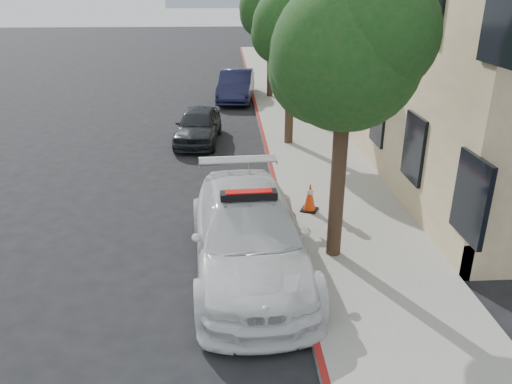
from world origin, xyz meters
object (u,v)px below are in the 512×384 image
at_px(parked_car_mid, 198,125).
at_px(fire_hydrant, 336,205).
at_px(parked_car_far, 236,86).
at_px(police_car, 249,235).
at_px(traffic_cone, 310,197).

height_order(parked_car_mid, fire_hydrant, parked_car_mid).
relative_size(parked_car_far, fire_hydrant, 5.88).
height_order(police_car, parked_car_mid, police_car).
relative_size(police_car, traffic_cone, 7.53).
relative_size(parked_car_far, traffic_cone, 5.95).
distance_m(police_car, parked_car_mid, 9.17).
height_order(parked_car_mid, traffic_cone, parked_car_mid).
height_order(police_car, traffic_cone, police_car).
xyz_separation_m(parked_car_far, fire_hydrant, (2.08, -14.13, -0.22)).
distance_m(parked_car_mid, traffic_cone, 7.26).
bearing_deg(traffic_cone, parked_car_far, 96.45).
distance_m(parked_car_mid, fire_hydrant, 7.97).
distance_m(parked_car_far, traffic_cone, 13.69).
xyz_separation_m(fire_hydrant, traffic_cone, (-0.54, 0.53, 0.00)).
distance_m(parked_car_mid, parked_car_far, 7.21).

